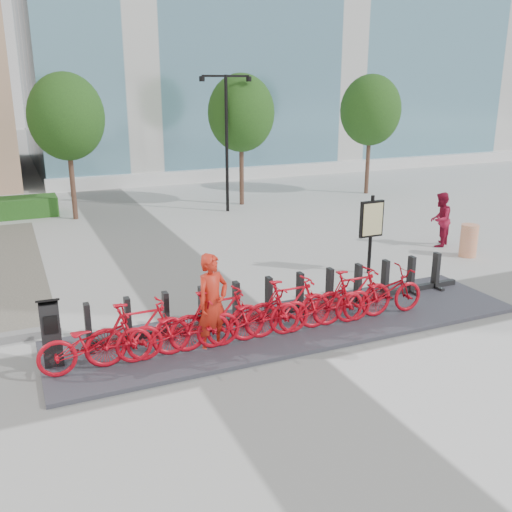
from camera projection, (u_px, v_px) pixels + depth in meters
name	position (u px, v px, depth m)	size (l,w,h in m)	color
ground	(239.00, 345.00, 10.68)	(120.00, 120.00, 0.00)	silver
tree_1	(66.00, 117.00, 19.57)	(2.60, 2.60, 5.10)	brown
tree_2	(241.00, 113.00, 22.08)	(2.60, 2.60, 5.10)	brown
tree_3	(371.00, 110.00, 24.40)	(2.60, 2.60, 5.10)	brown
streetlamp	(226.00, 128.00, 20.95)	(2.00, 0.20, 5.00)	black
dock_pad	(294.00, 325.00, 11.44)	(9.60, 2.40, 0.08)	#35353E
dock_rail_posts	(286.00, 296.00, 11.74)	(8.02, 0.50, 0.85)	black
bike_0	(96.00, 342.00, 9.47)	(0.66, 1.90, 1.00)	#B00715
bike_1	(138.00, 331.00, 9.73)	(0.52, 1.85, 1.11)	#B00715
bike_2	(179.00, 327.00, 10.02)	(0.66, 1.90, 1.00)	#B00715
bike_3	(218.00, 318.00, 10.29)	(0.52, 1.85, 1.11)	#B00715
bike_4	(254.00, 315.00, 10.58)	(0.66, 1.90, 1.00)	#B00715
bike_5	(289.00, 306.00, 10.84)	(0.52, 1.85, 1.11)	#B00715
bike_6	(322.00, 303.00, 11.14)	(0.66, 1.90, 1.00)	#B00715
bike_7	(353.00, 295.00, 11.40)	(0.52, 1.85, 1.11)	#B00715
bike_8	(383.00, 293.00, 11.69)	(0.66, 1.90, 1.00)	#B00715
kiosk	(51.00, 332.00, 9.60)	(0.40, 0.34, 1.24)	black
worker_red	(213.00, 303.00, 10.20)	(0.67, 0.44, 1.84)	red
pedestrian	(440.00, 220.00, 16.95)	(0.79, 0.62, 1.63)	maroon
construction_barrel	(469.00, 241.00, 16.01)	(0.48, 0.48, 0.92)	#FE5D11
map_sign	(371.00, 222.00, 14.33)	(0.67, 0.13, 2.03)	black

